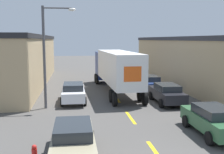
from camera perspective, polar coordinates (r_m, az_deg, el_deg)
name	(u,v)px	position (r m, az deg, el deg)	size (l,w,h in m)	color
road_centerline	(130,118)	(18.55, 3.78, -8.22)	(0.20, 14.64, 0.01)	gold
warehouse_left	(0,60)	(33.91, -21.81, 3.22)	(10.33, 26.09, 5.54)	tan
warehouse_right	(215,60)	(34.34, 20.18, 3.20)	(11.55, 28.39, 5.36)	tan
semi_truck	(115,67)	(27.34, 0.63, 2.03)	(3.19, 14.10, 3.95)	navy
parked_car_left_far	(73,92)	(23.04, -7.85, -3.05)	(1.98, 4.67, 1.55)	silver
parked_car_right_far	(149,83)	(27.85, 7.53, -1.19)	(1.98, 4.67, 1.55)	navy
parked_car_right_mid	(167,93)	(22.81, 11.06, -3.23)	(1.98, 4.67, 1.55)	black
parked_car_right_near	(213,120)	(16.05, 19.79, -8.16)	(1.98, 4.67, 1.55)	#2D5B38
parked_car_left_near	(73,139)	(12.40, -7.90, -12.46)	(1.98, 4.67, 1.55)	tan
street_lamp	(48,49)	(20.93, -12.85, 5.48)	(2.43, 0.32, 7.45)	#4C4C51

